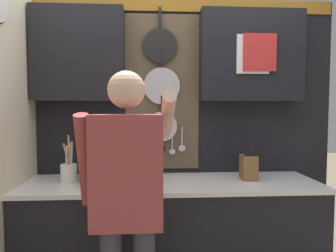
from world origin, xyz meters
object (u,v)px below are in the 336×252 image
Objects in this scene: person at (127,194)px; knife_block at (249,167)px; microwave at (120,162)px; utensil_crock at (69,171)px.

knife_block is at bearing 34.37° from person.
person is (-0.87, -0.59, -0.02)m from knife_block.
microwave is 0.97m from knife_block.
knife_block is at bearing -0.09° from utensil_crock.
microwave is 0.38m from utensil_crock.
utensil_crock is at bearing 128.27° from person.
microwave is at bearing 99.53° from person.
person is (0.47, -0.60, -0.01)m from utensil_crock.
knife_block is 1.34m from utensil_crock.
utensil_crock is at bearing 179.91° from knife_block.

